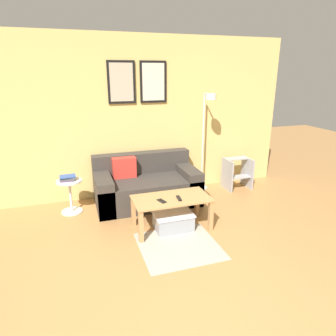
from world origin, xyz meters
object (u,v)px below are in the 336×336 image
(step_stool, at_px, (237,172))
(remote_control, at_px, (179,198))
(book_stack, at_px, (67,178))
(cell_phone, at_px, (162,201))
(floor_lamp, at_px, (206,130))
(side_table, at_px, (70,193))
(couch, at_px, (146,186))
(storage_bin, at_px, (173,221))
(coffee_table, at_px, (171,204))

(step_stool, bearing_deg, remote_control, -144.18)
(book_stack, relative_size, cell_phone, 1.64)
(floor_lamp, xyz_separation_m, side_table, (-2.22, -0.15, -0.78))
(cell_phone, bearing_deg, couch, 68.45)
(book_stack, bearing_deg, cell_phone, -41.44)
(remote_control, bearing_deg, storage_bin, 169.34)
(storage_bin, bearing_deg, book_stack, 142.96)
(storage_bin, distance_m, cell_phone, 0.36)
(side_table, xyz_separation_m, step_stool, (2.84, 0.11, -0.01))
(couch, xyz_separation_m, step_stool, (1.70, 0.10, 0.02))
(floor_lamp, bearing_deg, cell_phone, -134.77)
(floor_lamp, relative_size, step_stool, 3.11)
(remote_control, distance_m, step_stool, 1.86)
(book_stack, relative_size, step_stool, 0.43)
(step_stool, bearing_deg, floor_lamp, 176.03)
(side_table, bearing_deg, step_stool, 2.26)
(side_table, bearing_deg, floor_lamp, 3.98)
(remote_control, relative_size, cell_phone, 1.07)
(couch, distance_m, floor_lamp, 1.35)
(remote_control, relative_size, step_stool, 0.28)
(couch, relative_size, floor_lamp, 0.95)
(coffee_table, distance_m, cell_phone, 0.19)
(storage_bin, xyz_separation_m, remote_control, (0.07, -0.02, 0.33))
(side_table, height_order, cell_phone, side_table)
(storage_bin, relative_size, cell_phone, 3.61)
(remote_control, bearing_deg, step_stool, 41.67)
(floor_lamp, relative_size, book_stack, 7.24)
(floor_lamp, bearing_deg, step_stool, -3.97)
(remote_control, bearing_deg, side_table, 149.70)
(storage_bin, bearing_deg, floor_lamp, 49.20)
(coffee_table, bearing_deg, remote_control, -39.55)
(floor_lamp, distance_m, remote_control, 1.57)
(floor_lamp, distance_m, side_table, 2.36)
(storage_bin, height_order, cell_phone, cell_phone)
(couch, relative_size, step_stool, 2.95)
(coffee_table, bearing_deg, book_stack, 144.04)
(coffee_table, relative_size, cell_phone, 7.17)
(book_stack, bearing_deg, step_stool, 1.96)
(coffee_table, distance_m, book_stack, 1.58)
(storage_bin, height_order, floor_lamp, floor_lamp)
(floor_lamp, height_order, step_stool, floor_lamp)
(step_stool, bearing_deg, coffee_table, -147.18)
(coffee_table, xyz_separation_m, step_stool, (1.58, 1.02, -0.06))
(step_stool, bearing_deg, side_table, -177.74)
(storage_bin, height_order, step_stool, step_stool)
(floor_lamp, relative_size, remote_control, 11.11)
(floor_lamp, distance_m, step_stool, 1.00)
(side_table, height_order, remote_control, side_table)
(floor_lamp, height_order, book_stack, floor_lamp)
(coffee_table, height_order, book_stack, book_stack)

